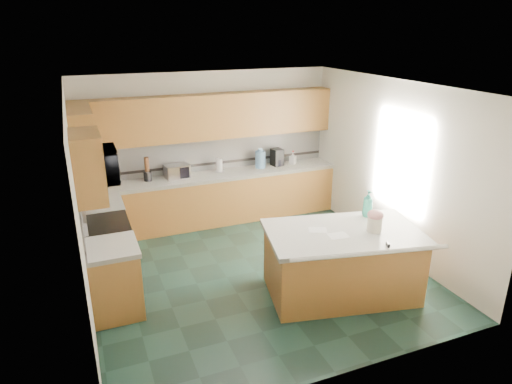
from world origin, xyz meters
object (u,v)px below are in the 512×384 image
island_base (342,264)px  coffee_maker (277,157)px  soap_bottle_island (368,204)px  treat_jar (375,224)px  toaster_oven (177,171)px  knife_block (106,180)px  island_top (344,233)px

island_base → coffee_maker: 3.12m
coffee_maker → soap_bottle_island: bearing=-95.3°
soap_bottle_island → coffee_maker: size_ratio=1.17×
treat_jar → coffee_maker: size_ratio=0.62×
island_base → toaster_oven: (-1.52, 2.99, 0.61)m
treat_jar → soap_bottle_island: 0.51m
knife_block → island_top: bearing=-36.3°
toaster_oven → coffee_maker: size_ratio=1.27×
toaster_oven → treat_jar: bearing=-65.7°
knife_block → toaster_oven: 1.19m
toaster_oven → island_top: bearing=-69.7°
island_base → knife_block: 4.08m
island_top → treat_jar: (0.36, -0.15, 0.13)m
island_base → knife_block: bearing=143.9°
island_base → soap_bottle_island: bearing=40.0°
island_top → toaster_oven: (-1.52, 2.99, 0.15)m
island_top → knife_block: 4.04m
island_top → knife_block: (-2.71, 2.99, 0.14)m
island_top → toaster_oven: 3.36m
toaster_oven → island_base: bearing=-69.7°
island_top → soap_bottle_island: 0.68m
treat_jar → island_base: bearing=146.6°
island_base → island_top: 0.46m
island_top → treat_jar: treat_jar is taller
island_top → soap_bottle_island: soap_bottle_island is taller
island_base → coffee_maker: coffee_maker is taller
island_base → toaster_oven: 3.41m
treat_jar → coffee_maker: bearing=77.9°
knife_block → coffee_maker: bearing=12.1°
treat_jar → toaster_oven: size_ratio=0.49×
island_top → coffee_maker: coffee_maker is taller
soap_bottle_island → knife_block: soap_bottle_island is taller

